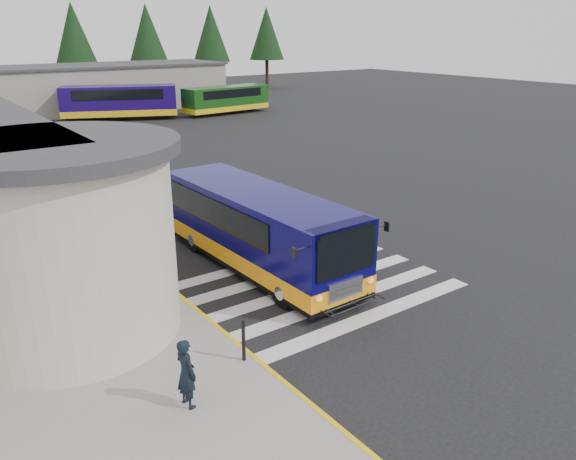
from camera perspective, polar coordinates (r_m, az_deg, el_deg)
ground at (r=17.81m, az=1.95°, el=-4.52°), size 140.00×140.00×0.00m
curb_strip at (r=19.23m, az=-15.16°, el=-3.08°), size 0.12×34.00×0.16m
crosswalk at (r=16.96m, az=2.27°, el=-5.81°), size 8.00×5.35×0.01m
depot_building at (r=57.32m, az=-20.06°, el=13.39°), size 26.40×8.40×4.20m
tree_line at (r=64.88m, az=-22.45°, el=17.87°), size 58.40×4.40×10.00m
transit_bus at (r=17.95m, az=-3.03°, el=-0.15°), size 3.28×9.06×2.54m
pedestrian_a at (r=11.63m, az=-10.30°, el=-14.12°), size 0.43×0.59×1.49m
pedestrian_b at (r=13.80m, az=-14.30°, el=-8.04°), size 0.72×0.90×1.76m
bollard at (r=13.00m, az=-4.55°, el=-11.11°), size 0.08×0.08×1.03m
far_bus_a at (r=50.91m, az=-16.75°, el=12.47°), size 9.71×6.16×2.43m
far_bus_b at (r=52.70m, az=-6.31°, el=13.14°), size 8.27×3.01×2.09m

